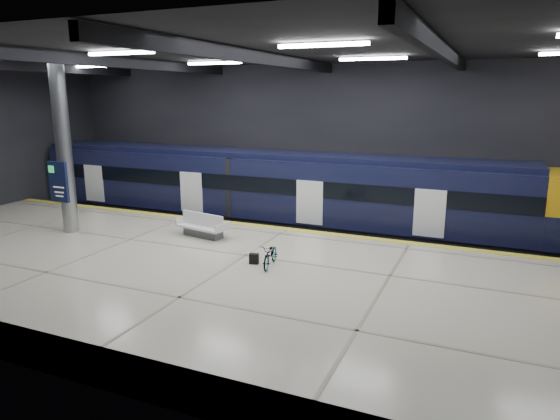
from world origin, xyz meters
The scene contains 10 objects.
ground centered at (0.00, 0.00, 0.00)m, with size 30.00×30.00×0.00m, color black.
room_shell centered at (0.00, 0.00, 5.72)m, with size 30.10×16.10×8.05m.
platform centered at (0.00, -2.50, 0.55)m, with size 30.00×11.00×1.10m, color #BCB59F.
safety_strip centered at (0.00, 2.75, 1.11)m, with size 30.00×0.40×0.01m, color gold.
rails centered at (0.00, 5.50, 0.08)m, with size 30.00×1.52×0.16m.
train centered at (-0.72, 5.50, 2.06)m, with size 29.40×2.84×3.79m.
bench centered at (-2.62, 0.44, 1.43)m, with size 2.26×1.28×0.94m.
bicycle centered at (1.25, -1.68, 1.49)m, with size 0.52×1.48×0.78m, color #99999E.
pannier_bag centered at (0.65, -1.68, 1.28)m, with size 0.30×0.18×0.35m, color black.
info_column centered at (-8.00, -1.03, 4.46)m, with size 0.90×0.78×6.90m.
Camera 1 is at (7.63, -15.68, 6.57)m, focal length 32.00 mm.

